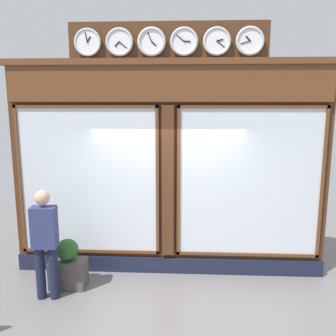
% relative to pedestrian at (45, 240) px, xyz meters
% --- Properties ---
extents(shop_facade, '(5.38, 0.42, 4.16)m').
position_rel_pedestrian_xyz_m(shop_facade, '(-1.77, -1.06, 0.93)').
color(shop_facade, '#4C2B16').
rests_on(shop_facade, ground_plane).
extents(pedestrian, '(0.37, 0.24, 1.69)m').
position_rel_pedestrian_xyz_m(pedestrian, '(0.00, 0.00, 0.00)').
color(pedestrian, '#191E38').
rests_on(pedestrian, ground_plane).
extents(planter_box, '(0.56, 0.36, 0.45)m').
position_rel_pedestrian_xyz_m(planter_box, '(-0.20, -0.36, -0.70)').
color(planter_box, '#4C4742').
rests_on(planter_box, ground_plane).
extents(planter_shrub, '(0.35, 0.35, 0.35)m').
position_rel_pedestrian_xyz_m(planter_shrub, '(-0.20, -0.36, -0.30)').
color(planter_shrub, '#285623').
rests_on(planter_shrub, planter_box).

